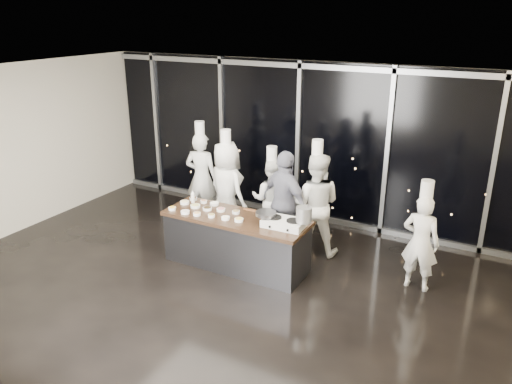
% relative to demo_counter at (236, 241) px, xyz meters
% --- Properties ---
extents(ground, '(9.00, 9.00, 0.00)m').
position_rel_demo_counter_xyz_m(ground, '(0.00, -0.90, -0.45)').
color(ground, black).
rests_on(ground, ground).
extents(room_shell, '(9.02, 7.02, 3.21)m').
position_rel_demo_counter_xyz_m(room_shell, '(0.18, -0.90, 1.79)').
color(room_shell, beige).
rests_on(room_shell, ground).
extents(window_wall, '(8.90, 0.11, 3.20)m').
position_rel_demo_counter_xyz_m(window_wall, '(0.00, 2.53, 1.14)').
color(window_wall, black).
rests_on(window_wall, ground).
extents(demo_counter, '(2.46, 0.86, 0.90)m').
position_rel_demo_counter_xyz_m(demo_counter, '(0.00, 0.00, 0.00)').
color(demo_counter, '#3A3B40').
rests_on(demo_counter, ground).
extents(stove, '(0.66, 0.44, 0.14)m').
position_rel_demo_counter_xyz_m(stove, '(0.87, 0.01, 0.51)').
color(stove, silver).
rests_on(stove, demo_counter).
extents(frying_pan, '(0.58, 0.34, 0.06)m').
position_rel_demo_counter_xyz_m(frying_pan, '(0.55, -0.01, 0.61)').
color(frying_pan, slate).
rests_on(frying_pan, stove).
extents(stock_pot, '(0.25, 0.25, 0.24)m').
position_rel_demo_counter_xyz_m(stock_pot, '(1.19, 0.04, 0.71)').
color(stock_pot, '#A6A6A8').
rests_on(stock_pot, stove).
extents(prep_bowls, '(1.39, 0.72, 0.05)m').
position_rel_demo_counter_xyz_m(prep_bowls, '(-0.59, -0.00, 0.47)').
color(prep_bowls, white).
rests_on(prep_bowls, demo_counter).
extents(squeeze_bottle, '(0.06, 0.06, 0.23)m').
position_rel_demo_counter_xyz_m(squeeze_bottle, '(-0.99, 0.20, 0.55)').
color(squeeze_bottle, white).
rests_on(squeeze_bottle, demo_counter).
extents(chef_far_left, '(0.74, 0.55, 2.08)m').
position_rel_demo_counter_xyz_m(chef_far_left, '(-1.59, 1.35, 0.49)').
color(chef_far_left, white).
rests_on(chef_far_left, ground).
extents(chef_left, '(1.05, 0.87, 2.06)m').
position_rel_demo_counter_xyz_m(chef_left, '(-0.80, 1.03, 0.47)').
color(chef_left, white).
rests_on(chef_left, ground).
extents(chef_center, '(0.89, 0.77, 1.80)m').
position_rel_demo_counter_xyz_m(chef_center, '(0.02, 1.26, 0.34)').
color(chef_center, white).
rests_on(chef_center, ground).
extents(guest, '(1.18, 0.86, 1.86)m').
position_rel_demo_counter_xyz_m(guest, '(0.48, 0.87, 0.48)').
color(guest, '#141938').
rests_on(guest, ground).
extents(chef_right, '(1.03, 0.89, 2.07)m').
position_rel_demo_counter_xyz_m(chef_right, '(0.96, 1.10, 0.48)').
color(chef_right, white).
rests_on(chef_right, ground).
extents(chef_side, '(0.59, 0.41, 1.77)m').
position_rel_demo_counter_xyz_m(chef_side, '(2.84, 0.72, 0.34)').
color(chef_side, white).
rests_on(chef_side, ground).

